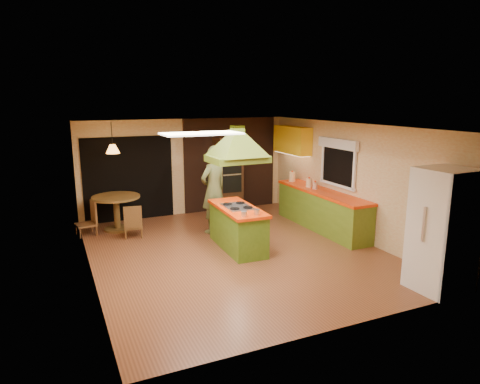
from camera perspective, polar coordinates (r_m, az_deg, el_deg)
name	(u,v)px	position (r m, az deg, el deg)	size (l,w,h in m)	color
ground	(236,252)	(8.67, -0.53, -7.95)	(6.50, 6.50, 0.00)	brown
room_walls	(236,191)	(8.32, -0.55, 0.15)	(5.50, 6.50, 6.50)	beige
ceiling_plane	(236,126)	(8.14, -0.57, 8.78)	(6.50, 6.50, 0.00)	silver
brick_panel	(230,164)	(11.72, -1.29, 3.74)	(2.64, 0.03, 2.50)	#381E14
nook_opening	(129,179)	(11.00, -14.60, 1.70)	(2.20, 0.03, 2.10)	black
right_counter	(321,210)	(10.19, 10.81, -2.33)	(0.62, 3.05, 0.92)	olive
upper_cabinets	(292,140)	(11.32, 6.97, 6.91)	(0.34, 1.40, 0.70)	yellow
window_right	(338,155)	(9.93, 12.95, 4.89)	(0.12, 1.35, 1.06)	black
fluor_panel	(201,134)	(6.63, -5.17, 7.77)	(1.20, 0.60, 0.03)	white
kitchen_island	(238,227)	(8.74, -0.33, -4.73)	(0.75, 1.76, 0.89)	#558120
range_hood	(237,138)	(8.38, -0.35, 7.15)	(1.13, 0.83, 0.80)	#5A701C
man	(214,190)	(9.67, -3.53, 0.33)	(0.73, 0.48, 1.99)	#4E552D
refrigerator	(443,230)	(7.45, 25.43, -4.63)	(0.81, 0.77, 1.97)	white
wall_oven	(228,175)	(11.43, -1.63, 2.32)	(0.67, 0.60, 2.03)	#432715
dining_table	(116,206)	(10.29, -16.15, -1.81)	(1.09, 1.09, 0.81)	brown
chair_left	(85,218)	(10.18, -19.91, -3.34)	(0.42, 0.42, 0.77)	brown
chair_near	(133,221)	(9.76, -14.07, -3.72)	(0.40, 0.40, 0.74)	brown
pendant_lamp	(113,149)	(10.06, -16.61, 5.53)	(0.31, 0.31, 0.20)	#FF9E3F
canister_large	(292,177)	(11.08, 6.97, 2.03)	(0.16, 0.16, 0.24)	#FFF5CD
canister_medium	(309,183)	(10.43, 9.19, 1.22)	(0.15, 0.15, 0.20)	#FFF2CD
canister_small	(315,186)	(10.22, 9.97, 0.84)	(0.12, 0.12, 0.16)	beige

